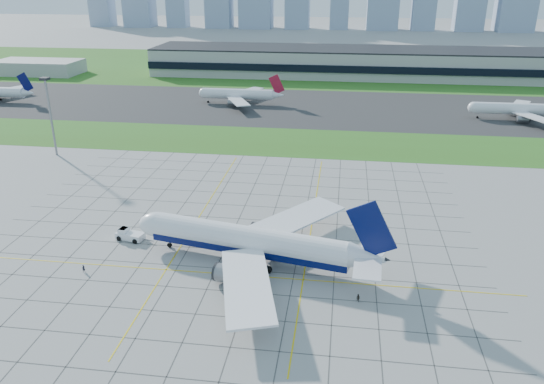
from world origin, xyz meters
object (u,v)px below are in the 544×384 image
at_px(distant_jet_2, 523,109).
at_px(pushback_tug, 129,235).
at_px(crew_near, 84,269).
at_px(distant_jet_1, 239,94).
at_px(airliner, 250,241).
at_px(crew_far, 358,298).
at_px(light_mast, 49,107).

bearing_deg(distant_jet_2, pushback_tug, -133.82).
distance_m(crew_near, distant_jet_1, 152.67).
distance_m(airliner, crew_near, 34.05).
xyz_separation_m(crew_near, distant_jet_2, (123.18, 139.57, 3.71)).
bearing_deg(crew_far, distant_jet_2, 105.62).
bearing_deg(pushback_tug, crew_far, -7.84).
relative_size(airliner, distant_jet_1, 1.29).
distance_m(light_mast, crew_near, 84.10).
height_order(crew_far, distant_jet_2, distant_jet_2).
distance_m(light_mast, distant_jet_2, 181.30).
height_order(pushback_tug, distant_jet_2, distant_jet_2).
bearing_deg(airliner, distant_jet_2, 66.98).
distance_m(crew_far, distant_jet_2, 158.33).
bearing_deg(distant_jet_2, airliner, -124.66).
bearing_deg(airliner, distant_jet_1, 113.67).
distance_m(pushback_tug, crew_near, 15.38).
distance_m(crew_near, crew_far, 54.81).
relative_size(airliner, crew_near, 35.29).
distance_m(pushback_tug, distant_jet_2, 172.76).
relative_size(crew_near, distant_jet_2, 0.04).
bearing_deg(distant_jet_1, airliner, -77.97).
bearing_deg(pushback_tug, airliner, -0.50).
height_order(airliner, distant_jet_2, airliner).
bearing_deg(airliner, pushback_tug, 179.50).
relative_size(crew_far, distant_jet_2, 0.04).
bearing_deg(pushback_tug, light_mast, 142.36).
bearing_deg(light_mast, crew_near, -57.96).
relative_size(crew_near, crew_far, 0.98).
xyz_separation_m(airliner, pushback_tug, (-29.08, 6.26, -3.64)).
bearing_deg(crew_far, airliner, -166.97).
height_order(airliner, crew_near, airliner).
xyz_separation_m(airliner, distant_jet_2, (90.51, 130.89, -0.29)).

